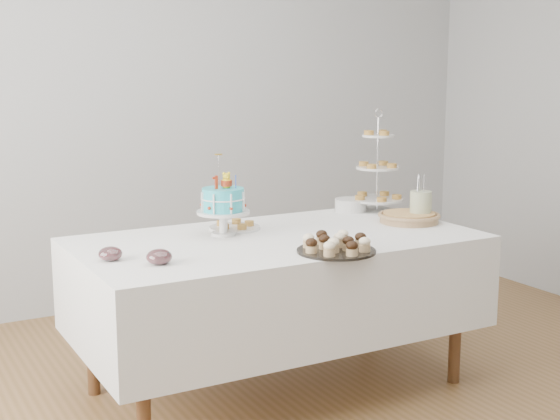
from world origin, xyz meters
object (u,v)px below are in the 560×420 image
plate_stack (351,205)px  pastry_plate (235,226)px  tiered_stand (378,168)px  jam_bowl_a (159,257)px  table (277,283)px  jam_bowl_b (110,254)px  cupcake_tray (336,244)px  utensil_pitcher (421,205)px  pie (409,217)px  birthday_cake (223,213)px

plate_stack → pastry_plate: plate_stack is taller
tiered_stand → jam_bowl_a: 1.64m
table → jam_bowl_b: size_ratio=18.93×
table → cupcake_tray: bearing=-78.9°
table → cupcake_tray: 0.49m
tiered_stand → utensil_pitcher: tiered_stand is taller
pie → jam_bowl_b: jam_bowl_b is taller
jam_bowl_b → pie: bearing=1.5°
birthday_cake → plate_stack: birthday_cake is taller
birthday_cake → pastry_plate: 0.18m
plate_stack → utensil_pitcher: (0.14, -0.44, 0.05)m
pie → pastry_plate: bearing=161.7°
table → pie: 0.82m
cupcake_tray → utensil_pitcher: (0.76, 0.36, 0.05)m
tiered_stand → plate_stack: 0.26m
pie → tiered_stand: 0.43m
plate_stack → cupcake_tray: bearing=-127.8°
birthday_cake → jam_bowl_b: 0.68m
tiered_stand → jam_bowl_a: (-1.52, -0.57, -0.21)m
plate_stack → jam_bowl_b: bearing=-163.3°
birthday_cake → jam_bowl_a: birthday_cake is taller
table → utensil_pitcher: bearing=-2.8°
pie → jam_bowl_a: 1.48m
jam_bowl_b → utensil_pitcher: size_ratio=0.40×
cupcake_tray → tiered_stand: bearing=44.4°
cupcake_tray → tiered_stand: size_ratio=0.61×
birthday_cake → pastry_plate: birthday_cake is taller
cupcake_tray → jam_bowl_a: size_ratio=3.24×
birthday_cake → jam_bowl_b: birthday_cake is taller
tiered_stand → pastry_plate: bearing=-175.3°
pastry_plate → jam_bowl_a: bearing=-140.0°
table → cupcake_tray: size_ratio=5.46×
utensil_pitcher → tiered_stand: bearing=105.8°
pastry_plate → jam_bowl_b: size_ratio=2.54×
cupcake_tray → tiered_stand: tiered_stand is taller
pastry_plate → utensil_pitcher: bearing=-18.3°
tiered_stand → jam_bowl_b: tiered_stand is taller
cupcake_tray → plate_stack: bearing=52.2°
cupcake_tray → pastry_plate: cupcake_tray is taller
cupcake_tray → jam_bowl_a: 0.78m
utensil_pitcher → table: bearing=-167.0°
birthday_cake → plate_stack: 0.94m
plate_stack → jam_bowl_b: (-1.54, -0.46, -0.01)m
jam_bowl_a → utensil_pitcher: (1.52, 0.18, 0.06)m
table → tiered_stand: size_ratio=3.31×
pie → jam_bowl_b: size_ratio=3.23×
jam_bowl_b → pastry_plate: bearing=24.1°
table → birthday_cake: (-0.21, 0.16, 0.34)m
utensil_pitcher → birthday_cake: bearing=-175.2°
jam_bowl_b → utensil_pitcher: bearing=0.7°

